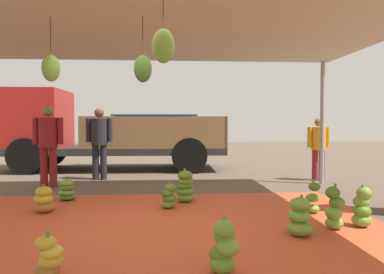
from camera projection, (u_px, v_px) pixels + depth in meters
name	position (u px, v px, depth m)	size (l,w,h in m)	color
ground_plane	(156.00, 188.00, 7.94)	(40.00, 40.00, 0.00)	brown
tarp_orange	(149.00, 226.00, 4.95)	(6.55, 4.50, 0.01)	#D1512D
tent_canopy	(147.00, 16.00, 4.76)	(8.00, 7.00, 2.89)	#9EA0A5
banana_bunch_0	(362.00, 208.00, 4.93)	(0.34, 0.35, 0.56)	#6B9E38
banana_bunch_1	(169.00, 197.00, 5.98)	(0.31, 0.31, 0.45)	#60932D
banana_bunch_2	(44.00, 200.00, 5.72)	(0.38, 0.38, 0.44)	#996628
banana_bunch_3	(224.00, 248.00, 3.39)	(0.34, 0.34, 0.53)	#60932D
banana_bunch_4	(300.00, 218.00, 4.55)	(0.44, 0.45, 0.50)	#60932D
banana_bunch_5	(313.00, 199.00, 5.68)	(0.32, 0.31, 0.52)	#75A83D
banana_bunch_6	(67.00, 191.00, 6.61)	(0.39, 0.39, 0.43)	#477523
banana_bunch_7	(185.00, 187.00, 6.46)	(0.45, 0.45, 0.60)	#60932D
banana_bunch_8	(49.00, 258.00, 3.29)	(0.34, 0.31, 0.43)	#996628
banana_bunch_9	(334.00, 209.00, 4.81)	(0.31, 0.31, 0.60)	#75A83D
cargo_truck_main	(103.00, 131.00, 11.15)	(6.69, 2.38, 2.40)	#2D2D2D
worker_0	(99.00, 138.00, 9.11)	(0.65, 0.40, 1.78)	#26262D
worker_1	(318.00, 144.00, 9.00)	(0.56, 0.34, 1.53)	maroon
worker_2	(48.00, 140.00, 8.02)	(0.65, 0.40, 1.79)	maroon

